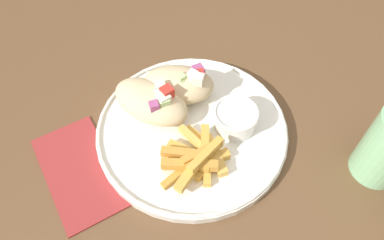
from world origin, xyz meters
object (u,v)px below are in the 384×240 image
at_px(plate, 192,129).
at_px(sauce_ramekin, 236,117).
at_px(pita_sandwich_near, 151,101).
at_px(fries_pile, 199,157).
at_px(pita_sandwich_far, 176,86).

bearing_deg(plate, sauce_ramekin, 59.41).
distance_m(pita_sandwich_near, fries_pile, 0.11).
bearing_deg(plate, pita_sandwich_far, 166.34).
bearing_deg(pita_sandwich_near, sauce_ramekin, 19.05).
bearing_deg(pita_sandwich_near, fries_pile, -20.79).
height_order(plate, pita_sandwich_far, pita_sandwich_far).
height_order(fries_pile, sauce_ramekin, same).
bearing_deg(plate, fries_pile, -25.99).
xyz_separation_m(plate, pita_sandwich_far, (-0.06, 0.02, 0.03)).
bearing_deg(pita_sandwich_far, pita_sandwich_near, -136.26).
bearing_deg(pita_sandwich_near, pita_sandwich_far, 69.38).
bearing_deg(sauce_ramekin, plate, -120.59).
bearing_deg(fries_pile, sauce_ramekin, 103.62).
bearing_deg(sauce_ramekin, pita_sandwich_near, -137.22).
bearing_deg(sauce_ramekin, fries_pile, -76.38).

